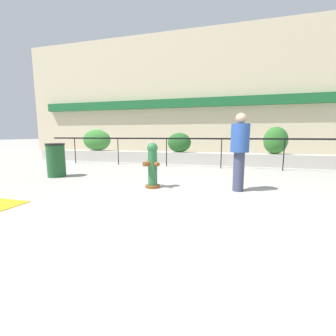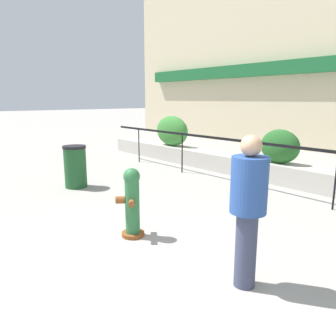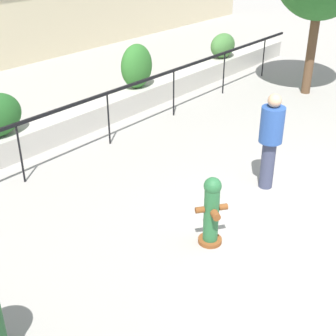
% 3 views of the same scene
% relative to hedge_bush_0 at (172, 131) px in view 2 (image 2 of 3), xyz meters
% --- Properties ---
extents(ground_plane, '(120.00, 120.00, 0.00)m').
position_rel_hedge_bush_0_xyz_m(ground_plane, '(6.01, -6.00, -1.01)').
color(ground_plane, '#9E9991').
extents(hedge_bush_0, '(1.48, 0.58, 1.03)m').
position_rel_hedge_bush_0_xyz_m(hedge_bush_0, '(0.00, 0.00, 0.00)').
color(hedge_bush_0, '#387F33').
rests_on(hedge_bush_0, planter_wall_low).
extents(hedge_bush_1, '(1.05, 0.57, 0.85)m').
position_rel_hedge_bush_0_xyz_m(hedge_bush_1, '(4.14, 0.00, -0.09)').
color(hedge_bush_1, '#235B23').
rests_on(hedge_bush_1, planter_wall_low).
extents(fire_hydrant, '(0.49, 0.49, 1.08)m').
position_rel_hedge_bush_0_xyz_m(fire_hydrant, '(4.53, -4.74, -0.46)').
color(fire_hydrant, brown).
rests_on(fire_hydrant, ground).
extents(pedestrian, '(0.53, 0.53, 1.73)m').
position_rel_hedge_bush_0_xyz_m(pedestrian, '(6.51, -4.55, -0.03)').
color(pedestrian, '#383D56').
rests_on(pedestrian, ground).
extents(trash_bin, '(0.55, 0.55, 1.01)m').
position_rel_hedge_bush_0_xyz_m(trash_bin, '(1.24, -4.15, -0.51)').
color(trash_bin, '#1E5128').
rests_on(trash_bin, ground).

